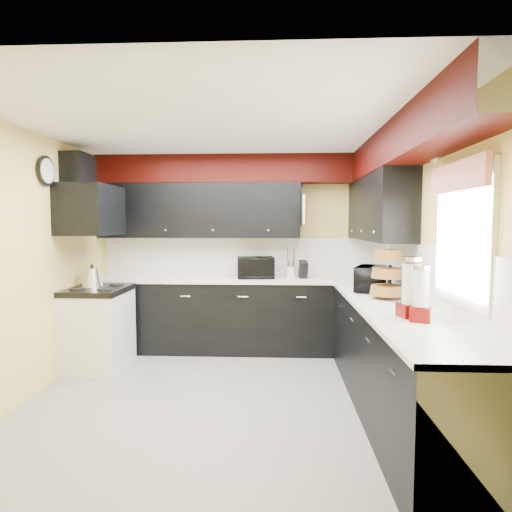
{
  "coord_description": "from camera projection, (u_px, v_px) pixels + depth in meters",
  "views": [
    {
      "loc": [
        0.5,
        -3.9,
        1.63
      ],
      "look_at": [
        0.27,
        0.83,
        1.27
      ],
      "focal_mm": 30.0,
      "sensor_mm": 36.0,
      "label": 1
    }
  ],
  "objects": [
    {
      "name": "wall_left",
      "position": [
        32.0,
        264.0,
        4.03
      ],
      "size": [
        0.06,
        3.6,
        2.5
      ],
      "primitive_type": "cube",
      "color": "#E0C666",
      "rests_on": "ground"
    },
    {
      "name": "deco_plate",
      "position": [
        435.0,
        146.0,
        3.43
      ],
      "size": [
        0.03,
        0.24,
        0.24
      ],
      "primitive_type": null,
      "color": "white",
      "rests_on": "wall_right"
    },
    {
      "name": "pan_low",
      "position": [
        301.0,
        217.0,
        5.54
      ],
      "size": [
        0.03,
        0.24,
        0.42
      ],
      "primitive_type": null,
      "color": "black",
      "rests_on": "upper_back"
    },
    {
      "name": "microwave",
      "position": [
        373.0,
        279.0,
        4.37
      ],
      "size": [
        0.46,
        0.55,
        0.26
      ],
      "primitive_type": "imported",
      "rotation": [
        0.0,
        0.0,
        1.2
      ],
      "color": "black",
      "rests_on": "counter_right"
    },
    {
      "name": "splash_back",
      "position": [
        239.0,
        257.0,
        5.73
      ],
      "size": [
        3.6,
        0.02,
        0.5
      ],
      "primitive_type": "cube",
      "color": "white",
      "rests_on": "counter_back"
    },
    {
      "name": "upper_right",
      "position": [
        378.0,
        208.0,
        4.72
      ],
      "size": [
        0.35,
        1.8,
        0.7
      ],
      "primitive_type": "cube",
      "color": "black",
      "rests_on": "wall_right"
    },
    {
      "name": "cab_right",
      "position": [
        393.0,
        363.0,
        3.63
      ],
      "size": [
        0.6,
        3.0,
        0.9
      ],
      "primitive_type": "cube",
      "color": "black",
      "rests_on": "ground"
    },
    {
      "name": "toaster_oven",
      "position": [
        256.0,
        268.0,
        5.44
      ],
      "size": [
        0.5,
        0.43,
        0.27
      ],
      "primitive_type": "imported",
      "rotation": [
        0.0,
        0.0,
        0.11
      ],
      "color": "black",
      "rests_on": "counter_back"
    },
    {
      "name": "cooktop",
      "position": [
        98.0,
        290.0,
        4.79
      ],
      "size": [
        0.62,
        0.77,
        0.06
      ],
      "primitive_type": "cube",
      "color": "black",
      "rests_on": "stove"
    },
    {
      "name": "kettle",
      "position": [
        92.0,
        277.0,
        4.85
      ],
      "size": [
        0.23,
        0.23,
        0.21
      ],
      "primitive_type": null,
      "rotation": [
        0.0,
        0.0,
        -0.01
      ],
      "color": "silver",
      "rests_on": "cooktop"
    },
    {
      "name": "pan_top",
      "position": [
        302.0,
        195.0,
        5.39
      ],
      "size": [
        0.03,
        0.22,
        0.4
      ],
      "primitive_type": null,
      "color": "black",
      "rests_on": "upper_back"
    },
    {
      "name": "counter_right",
      "position": [
        395.0,
        308.0,
        3.6
      ],
      "size": [
        0.64,
        3.02,
        0.04
      ],
      "primitive_type": "cube",
      "color": "white",
      "rests_on": "cab_right"
    },
    {
      "name": "knife_block",
      "position": [
        303.0,
        270.0,
        5.42
      ],
      "size": [
        0.12,
        0.15,
        0.22
      ],
      "primitive_type": "cube",
      "rotation": [
        0.0,
        0.0,
        0.12
      ],
      "color": "black",
      "rests_on": "counter_back"
    },
    {
      "name": "wall_back",
      "position": [
        239.0,
        252.0,
        5.73
      ],
      "size": [
        3.6,
        0.06,
        2.5
      ],
      "primitive_type": "cube",
      "color": "#E0C666",
      "rests_on": "ground"
    },
    {
      "name": "pan_mid",
      "position": [
        302.0,
        214.0,
        5.28
      ],
      "size": [
        0.03,
        0.28,
        0.46
      ],
      "primitive_type": null,
      "color": "black",
      "rests_on": "upper_back"
    },
    {
      "name": "wall_right",
      "position": [
        420.0,
        266.0,
        3.86
      ],
      "size": [
        0.06,
        3.6,
        2.5
      ],
      "primitive_type": "cube",
      "color": "#E0C666",
      "rests_on": "ground"
    },
    {
      "name": "dispenser_b",
      "position": [
        421.0,
        296.0,
        3.01
      ],
      "size": [
        0.18,
        0.18,
        0.36
      ],
      "primitive_type": null,
      "rotation": [
        0.0,
        0.0,
        -0.41
      ],
      "color": "maroon",
      "rests_on": "counter_right"
    },
    {
      "name": "ground",
      "position": [
        223.0,
        397.0,
        4.03
      ],
      "size": [
        3.6,
        3.6,
        0.0
      ],
      "primitive_type": "plane",
      "color": "gray",
      "rests_on": "ground"
    },
    {
      "name": "counter_back",
      "position": [
        237.0,
        280.0,
        5.46
      ],
      "size": [
        3.62,
        0.64,
        0.04
      ],
      "primitive_type": "cube",
      "color": "white",
      "rests_on": "cab_back"
    },
    {
      "name": "upper_back",
      "position": [
        199.0,
        211.0,
        5.54
      ],
      "size": [
        2.6,
        0.35,
        0.7
      ],
      "primitive_type": "cube",
      "color": "black",
      "rests_on": "wall_back"
    },
    {
      "name": "window",
      "position": [
        463.0,
        235.0,
        2.94
      ],
      "size": [
        0.03,
        0.86,
        0.96
      ],
      "primitive_type": null,
      "color": "white",
      "rests_on": "wall_right"
    },
    {
      "name": "soffit_right",
      "position": [
        409.0,
        141.0,
        3.6
      ],
      "size": [
        0.36,
        3.24,
        0.35
      ],
      "primitive_type": "cube",
      "color": "black",
      "rests_on": "wall_right"
    },
    {
      "name": "cut_board",
      "position": [
        304.0,
        210.0,
        5.16
      ],
      "size": [
        0.03,
        0.26,
        0.35
      ],
      "primitive_type": "cube",
      "color": "white",
      "rests_on": "upper_back"
    },
    {
      "name": "stove",
      "position": [
        99.0,
        330.0,
        4.82
      ],
      "size": [
        0.6,
        0.75,
        0.86
      ],
      "primitive_type": "cube",
      "color": "white",
      "rests_on": "ground"
    },
    {
      "name": "utensil_crock",
      "position": [
        291.0,
        272.0,
        5.47
      ],
      "size": [
        0.17,
        0.17,
        0.14
      ],
      "primitive_type": "cylinder",
      "rotation": [
        0.0,
        0.0,
        0.26
      ],
      "color": "beige",
      "rests_on": "counter_back"
    },
    {
      "name": "clock",
      "position": [
        46.0,
        171.0,
        4.21
      ],
      "size": [
        0.03,
        0.3,
        0.3
      ],
      "primitive_type": null,
      "color": "black",
      "rests_on": "wall_left"
    },
    {
      "name": "soffit_back",
      "position": [
        238.0,
        170.0,
        5.47
      ],
      "size": [
        3.6,
        0.36,
        0.35
      ],
      "primitive_type": "cube",
      "color": "black",
      "rests_on": "wall_back"
    },
    {
      "name": "ceiling",
      "position": [
        221.0,
        127.0,
        3.85
      ],
      "size": [
        3.6,
        3.6,
        0.06
      ],
      "primitive_type": "cube",
      "color": "white",
      "rests_on": "wall_back"
    },
    {
      "name": "splash_right",
      "position": [
        419.0,
        273.0,
        3.86
      ],
      "size": [
        0.02,
        3.6,
        0.5
      ],
      "primitive_type": "cube",
      "color": "white",
      "rests_on": "counter_right"
    },
    {
      "name": "valance",
      "position": [
        457.0,
        177.0,
        2.91
      ],
      "size": [
        0.04,
        0.88,
        0.2
      ],
      "primitive_type": "cube",
      "color": "red",
      "rests_on": "wall_right"
    },
    {
      "name": "hood",
      "position": [
        91.0,
        210.0,
        4.72
      ],
      "size": [
        0.5,
        0.78,
        0.55
      ],
      "primitive_type": "cube",
      "color": "black",
      "rests_on": "wall_left"
    },
    {
      "name": "dispenser_a",
      "position": [
        411.0,
        288.0,
        3.15
      ],
      "size": [
        0.19,
        0.19,
        0.43
      ],
      "primitive_type": null,
      "rotation": [
        0.0,
        0.0,
        0.2
      ],
      "color": "#600910",
      "rests_on": "counter_right"
    },
    {
      "name": "hood_duct",
      "position": [
        78.0,
        172.0,
        4.7
      ],
      "size": [
        0.24,
        0.4,
        0.4
      ],
      "primitive_type": "cube",
      "color": "black",
      "rests_on": "wall_left"
    },
    {
      "name": "cab_back",
      "position": [
        237.0,
        316.0,
        5.49
      ],
      "size": [
        3.6,
        0.6,
        0.9
      ],
      "primitive_type": "cube",
      "color": "black",
      "rests_on": "ground"
    },
    {
      "name": "baskets",
      "position": [
        387.0,
        273.0,
        3.92
      ],
      "size": [
        0.27,
        0.27,
        0.5
      ],
      "primitive_type": null,
      "color": "brown",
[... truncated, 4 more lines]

